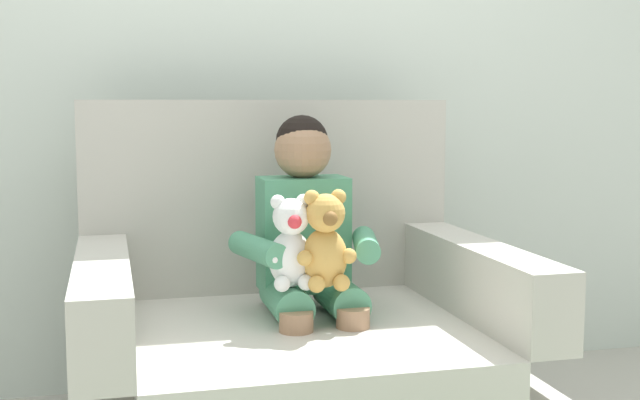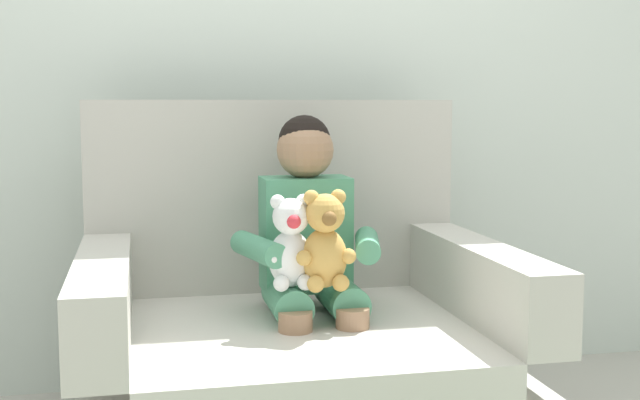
{
  "view_description": "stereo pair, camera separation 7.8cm",
  "coord_description": "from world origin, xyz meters",
  "px_view_note": "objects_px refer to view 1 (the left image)",
  "views": [
    {
      "loc": [
        -0.5,
        -2.23,
        1.02
      ],
      "look_at": [
        0.06,
        -0.05,
        0.75
      ],
      "focal_mm": 46.46,
      "sensor_mm": 36.0,
      "label": 1
    },
    {
      "loc": [
        -0.43,
        -2.25,
        1.02
      ],
      "look_at": [
        0.06,
        -0.05,
        0.75
      ],
      "focal_mm": 46.46,
      "sensor_mm": 36.0,
      "label": 2
    }
  ],
  "objects_px": {
    "armchair": "(292,348)",
    "plush_white": "(291,245)",
    "plush_honey": "(325,243)",
    "seated_child": "(308,242)"
  },
  "relations": [
    {
      "from": "armchair",
      "to": "plush_white",
      "type": "bearing_deg",
      "value": -103.43
    },
    {
      "from": "plush_white",
      "to": "plush_honey",
      "type": "xyz_separation_m",
      "value": [
        0.09,
        -0.03,
        0.01
      ]
    },
    {
      "from": "armchair",
      "to": "plush_white",
      "type": "relative_size",
      "value": 4.61
    },
    {
      "from": "armchair",
      "to": "seated_child",
      "type": "distance_m",
      "value": 0.31
    },
    {
      "from": "seated_child",
      "to": "plush_white",
      "type": "bearing_deg",
      "value": -123.83
    },
    {
      "from": "seated_child",
      "to": "armchair",
      "type": "bearing_deg",
      "value": -154.46
    },
    {
      "from": "seated_child",
      "to": "plush_white",
      "type": "relative_size",
      "value": 3.17
    },
    {
      "from": "armchair",
      "to": "seated_child",
      "type": "xyz_separation_m",
      "value": [
        0.06,
        0.03,
        0.31
      ]
    },
    {
      "from": "armchair",
      "to": "plush_honey",
      "type": "xyz_separation_m",
      "value": [
        0.06,
        -0.14,
        0.33
      ]
    },
    {
      "from": "armchair",
      "to": "plush_honey",
      "type": "height_order",
      "value": "armchair"
    }
  ]
}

